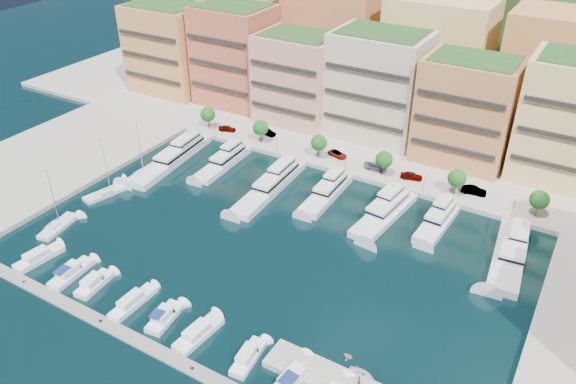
{
  "coord_description": "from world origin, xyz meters",
  "views": [
    {
      "loc": [
        45.08,
        -69.55,
        62.08
      ],
      "look_at": [
        -1.96,
        9.46,
        6.0
      ],
      "focal_mm": 35.0,
      "sensor_mm": 36.0,
      "label": 1
    }
  ],
  "objects_px": {
    "tree_1": "(261,128)",
    "sailboat_2": "(143,175)",
    "car_1": "(267,132)",
    "car_5": "(474,190)",
    "yacht_3": "(328,191)",
    "yacht_4": "(386,212)",
    "lamppost_2": "(346,159)",
    "yacht_0": "(175,156)",
    "car_3": "(376,167)",
    "yacht_2": "(272,184)",
    "car_4": "(411,176)",
    "cruiser_6": "(248,358)",
    "cruiser_1": "(71,273)",
    "car_0": "(227,128)",
    "tree_2": "(319,143)",
    "tender_1": "(348,356)",
    "lamppost_0": "(215,124)",
    "tree_0": "(208,114)",
    "tree_5": "(539,200)",
    "yacht_1": "(225,161)",
    "cruiser_7": "(293,379)",
    "tree_3": "(384,160)",
    "cruiser_0": "(39,258)",
    "lamppost_4": "(514,204)",
    "car_2": "(338,154)",
    "lamppost_3": "(424,180)",
    "cruiser_3": "(133,303)",
    "yacht_6": "(511,251)",
    "yacht_5": "(438,220)",
    "lamppost_1": "(277,140)",
    "cruiser_5": "(198,334)",
    "sailboat_0": "(58,227)",
    "sailboat_1": "(109,192)",
    "cruiser_4": "(164,318)",
    "tree_4": "(457,178)",
    "person_0": "(359,381)"
  },
  "relations": [
    {
      "from": "yacht_2",
      "to": "sailboat_2",
      "type": "xyz_separation_m",
      "value": [
        -27.8,
        -10.22,
        -0.89
      ]
    },
    {
      "from": "car_0",
      "to": "car_4",
      "type": "height_order",
      "value": "car_4"
    },
    {
      "from": "yacht_6",
      "to": "cruiser_5",
      "type": "distance_m",
      "value": 56.38
    },
    {
      "from": "yacht_1",
      "to": "car_3",
      "type": "distance_m",
      "value": 34.39
    },
    {
      "from": "tree_1",
      "to": "sailboat_2",
      "type": "bearing_deg",
      "value": -118.81
    },
    {
      "from": "tree_0",
      "to": "tree_5",
      "type": "relative_size",
      "value": 1.0
    },
    {
      "from": "lamppost_4",
      "to": "yacht_6",
      "type": "xyz_separation_m",
      "value": [
        2.4,
        -12.11,
        -2.62
      ]
    },
    {
      "from": "sailboat_2",
      "to": "car_0",
      "type": "height_order",
      "value": "sailboat_2"
    },
    {
      "from": "tree_2",
      "to": "car_0",
      "type": "height_order",
      "value": "tree_2"
    },
    {
      "from": "yacht_4",
      "to": "tree_4",
      "type": "bearing_deg",
      "value": 54.72
    },
    {
      "from": "yacht_3",
      "to": "car_0",
      "type": "bearing_deg",
      "value": 159.45
    },
    {
      "from": "yacht_5",
      "to": "car_0",
      "type": "bearing_deg",
      "value": 168.37
    },
    {
      "from": "tree_0",
      "to": "lamppost_2",
      "type": "distance_m",
      "value": 40.08
    },
    {
      "from": "yacht_0",
      "to": "car_3",
      "type": "bearing_deg",
      "value": 23.13
    },
    {
      "from": "cruiser_4",
      "to": "sailboat_2",
      "type": "relative_size",
      "value": 0.56
    },
    {
      "from": "lamppost_3",
      "to": "cruiser_3",
      "type": "relative_size",
      "value": 0.46
    },
    {
      "from": "yacht_0",
      "to": "yacht_6",
      "type": "distance_m",
      "value": 75.43
    },
    {
      "from": "yacht_0",
      "to": "cruiser_3",
      "type": "height_order",
      "value": "yacht_0"
    },
    {
      "from": "sailboat_2",
      "to": "cruiser_1",
      "type": "bearing_deg",
      "value": -66.72
    },
    {
      "from": "yacht_3",
      "to": "yacht_4",
      "type": "relative_size",
      "value": 0.88
    },
    {
      "from": "cruiser_7",
      "to": "tree_3",
      "type": "bearing_deg",
      "value": 100.8
    },
    {
      "from": "sailboat_1",
      "to": "car_2",
      "type": "height_order",
      "value": "sailboat_1"
    },
    {
      "from": "yacht_2",
      "to": "car_4",
      "type": "bearing_deg",
      "value": 35.21
    },
    {
      "from": "car_2",
      "to": "tree_0",
      "type": "bearing_deg",
      "value": 112.14
    },
    {
      "from": "tree_2",
      "to": "tender_1",
      "type": "height_order",
      "value": "tree_2"
    },
    {
      "from": "yacht_1",
      "to": "yacht_2",
      "type": "xyz_separation_m",
      "value": [
        14.87,
        -3.15,
        0.12
      ]
    },
    {
      "from": "car_5",
      "to": "car_3",
      "type": "bearing_deg",
      "value": 84.78
    },
    {
      "from": "lamppost_2",
      "to": "car_4",
      "type": "bearing_deg",
      "value": 14.8
    },
    {
      "from": "car_1",
      "to": "car_5",
      "type": "relative_size",
      "value": 0.91
    },
    {
      "from": "lamppost_0",
      "to": "yacht_2",
      "type": "xyz_separation_m",
      "value": [
        25.37,
        -13.72,
        -2.62
      ]
    },
    {
      "from": "lamppost_1",
      "to": "cruiser_6",
      "type": "bearing_deg",
      "value": -61.96
    },
    {
      "from": "lamppost_0",
      "to": "lamppost_3",
      "type": "xyz_separation_m",
      "value": [
        54.0,
        0.0,
        0.0
      ]
    },
    {
      "from": "sailboat_2",
      "to": "car_3",
      "type": "distance_m",
      "value": 52.16
    },
    {
      "from": "lamppost_0",
      "to": "yacht_3",
      "type": "xyz_separation_m",
      "value": [
        36.97,
        -10.33,
        -2.62
      ]
    },
    {
      "from": "yacht_0",
      "to": "cruiser_1",
      "type": "xyz_separation_m",
      "value": [
        12.28,
        -41.23,
        -0.64
      ]
    },
    {
      "from": "lamppost_4",
      "to": "car_5",
      "type": "distance_m",
      "value": 9.91
    },
    {
      "from": "cruiser_6",
      "to": "cruiser_1",
      "type": "bearing_deg",
      "value": -179.95
    },
    {
      "from": "lamppost_3",
      "to": "yacht_4",
      "type": "bearing_deg",
      "value": -107.87
    },
    {
      "from": "tree_1",
      "to": "lamppost_4",
      "type": "distance_m",
      "value": 60.05
    },
    {
      "from": "tree_0",
      "to": "cruiser_4",
      "type": "bearing_deg",
      "value": -58.13
    },
    {
      "from": "sailboat_2",
      "to": "tree_5",
      "type": "bearing_deg",
      "value": 18.5
    },
    {
      "from": "tree_3",
      "to": "lamppost_4",
      "type": "bearing_deg",
      "value": -4.7
    },
    {
      "from": "car_4",
      "to": "cruiser_0",
      "type": "bearing_deg",
      "value": 127.74
    },
    {
      "from": "lamppost_1",
      "to": "person_0",
      "type": "bearing_deg",
      "value": -49.22
    },
    {
      "from": "sailboat_2",
      "to": "cruiser_3",
      "type": "bearing_deg",
      "value": -48.72
    },
    {
      "from": "cruiser_0",
      "to": "yacht_6",
      "type": "bearing_deg",
      "value": 31.45
    },
    {
      "from": "tree_1",
      "to": "car_2",
      "type": "bearing_deg",
      "value": 7.64
    },
    {
      "from": "lamppost_2",
      "to": "sailboat_2",
      "type": "height_order",
      "value": "sailboat_2"
    },
    {
      "from": "car_0",
      "to": "lamppost_0",
      "type": "bearing_deg",
      "value": 137.91
    },
    {
      "from": "lamppost_3",
      "to": "sailboat_0",
      "type": "xyz_separation_m",
      "value": [
        -56.09,
        -47.42,
        -3.51
      ]
    }
  ]
}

